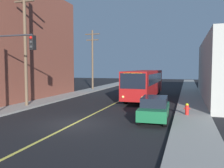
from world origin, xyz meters
name	(u,v)px	position (x,y,z in m)	size (l,w,h in m)	color
ground_plane	(74,124)	(0.00, 0.00, 0.00)	(120.00, 120.00, 0.00)	black
sidewalk_left	(56,98)	(-7.25, 10.00, 0.07)	(2.50, 90.00, 0.15)	gray
sidewalk_right	(191,104)	(7.25, 10.00, 0.07)	(2.50, 90.00, 0.15)	gray
lane_stripe_center	(129,96)	(0.00, 15.00, 0.01)	(0.16, 60.00, 0.01)	#D8CC4C
city_bus	(145,83)	(2.20, 13.29, 1.82)	(2.64, 12.17, 3.20)	maroon
parked_car_green	(155,108)	(4.77, 2.42, 0.84)	(1.96, 4.46, 1.62)	#196038
utility_pole_near	(25,40)	(-7.09, 4.60, 6.06)	(2.40, 0.28, 10.78)	brown
utility_pole_mid	(92,57)	(-7.43, 21.29, 5.23)	(2.40, 0.28, 9.19)	brown
traffic_signal_left_corner	(10,57)	(-5.41, 0.64, 4.30)	(3.75, 0.48, 6.00)	#2D2D33
fire_hydrant	(187,109)	(6.85, 4.40, 0.58)	(0.44, 0.26, 0.84)	red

